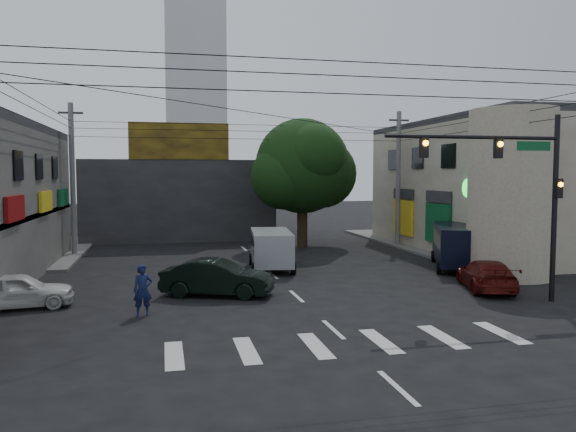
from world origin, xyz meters
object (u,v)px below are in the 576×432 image
object	(u,v)px
silver_minivan	(271,250)
navy_van	(457,247)
utility_pole_far_left	(73,180)
white_compact	(18,291)
street_tree	(302,166)
dark_sedan	(217,278)
maroon_sedan	(486,275)
utility_pole_far_right	(398,179)
traffic_gantry	(517,177)
traffic_officer	(143,290)

from	to	relation	value
silver_minivan	navy_van	bearing A→B (deg)	-93.57
utility_pole_far_left	white_compact	distance (m)	14.28
utility_pole_far_left	white_compact	xyz separation A→B (m)	(0.00, -13.72, -3.93)
street_tree	dark_sedan	world-z (taller)	street_tree
white_compact	maroon_sedan	bearing A→B (deg)	-98.85
street_tree	utility_pole_far_right	xyz separation A→B (m)	(6.50, -1.00, -0.87)
maroon_sedan	navy_van	distance (m)	5.55
white_compact	silver_minivan	size ratio (longest dim) A/B	0.84
utility_pole_far_right	white_compact	world-z (taller)	utility_pole_far_right
traffic_gantry	dark_sedan	size ratio (longest dim) A/B	1.51
utility_pole_far_left	navy_van	distance (m)	22.60
utility_pole_far_left	maroon_sedan	size ratio (longest dim) A/B	1.93
utility_pole_far_left	traffic_gantry	bearing A→B (deg)	-42.86
traffic_gantry	white_compact	world-z (taller)	traffic_gantry
utility_pole_far_left	white_compact	size ratio (longest dim) A/B	2.27
maroon_sedan	traffic_gantry	bearing A→B (deg)	97.99
utility_pole_far_right	maroon_sedan	size ratio (longest dim) A/B	1.93
utility_pole_far_right	utility_pole_far_left	bearing A→B (deg)	180.00
street_tree	maroon_sedan	bearing A→B (deg)	-74.69
white_compact	silver_minivan	xyz separation A→B (m)	(10.73, 6.30, 0.34)
silver_minivan	traffic_officer	bearing A→B (deg)	150.53
white_compact	utility_pole_far_right	bearing A→B (deg)	-63.40
traffic_gantry	traffic_officer	size ratio (longest dim) A/B	3.99
dark_sedan	traffic_officer	distance (m)	3.89
traffic_officer	utility_pole_far_right	bearing A→B (deg)	36.37
white_compact	silver_minivan	distance (m)	12.45
white_compact	navy_van	world-z (taller)	navy_van
traffic_gantry	white_compact	distance (m)	19.08
silver_minivan	maroon_sedan	bearing A→B (deg)	-124.54
dark_sedan	white_compact	distance (m)	7.40
navy_van	traffic_officer	xyz separation A→B (m)	(-15.81, -6.65, -0.23)
street_tree	navy_van	distance (m)	12.52
dark_sedan	navy_van	size ratio (longest dim) A/B	0.78
street_tree	utility_pole_far_left	distance (m)	14.56
street_tree	silver_minivan	bearing A→B (deg)	-114.13
utility_pole_far_left	traffic_officer	size ratio (longest dim) A/B	5.10
utility_pole_far_left	maroon_sedan	xyz separation A→B (m)	(18.74, -14.47, -3.96)
white_compact	maroon_sedan	size ratio (longest dim) A/B	0.85
traffic_gantry	silver_minivan	bearing A→B (deg)	128.40
dark_sedan	silver_minivan	size ratio (longest dim) A/B	0.98
maroon_sedan	navy_van	world-z (taller)	navy_van
utility_pole_far_left	maroon_sedan	distance (m)	24.00
maroon_sedan	dark_sedan	bearing A→B (deg)	10.72
utility_pole_far_left	dark_sedan	size ratio (longest dim) A/B	1.94
silver_minivan	white_compact	bearing A→B (deg)	127.28
street_tree	silver_minivan	distance (m)	10.25
utility_pole_far_left	traffic_officer	xyz separation A→B (m)	(4.54, -15.84, -3.70)
white_compact	navy_van	size ratio (longest dim) A/B	0.67
street_tree	dark_sedan	xyz separation A→B (m)	(-7.12, -14.18, -4.73)
street_tree	utility_pole_far_right	bearing A→B (deg)	-8.75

